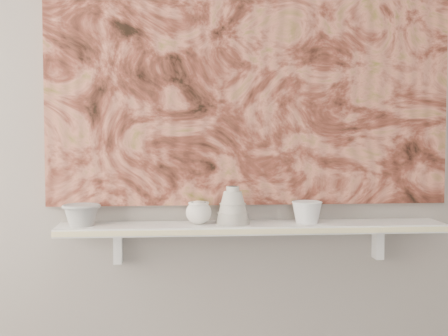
{
  "coord_description": "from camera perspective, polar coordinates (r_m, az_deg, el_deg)",
  "views": [
    {
      "loc": [
        -0.29,
        -0.72,
        1.27
      ],
      "look_at": [
        -0.11,
        1.49,
        1.13
      ],
      "focal_mm": 50.0,
      "sensor_mm": 36.0,
      "label": 1
    }
  ],
  "objects": [
    {
      "name": "bell_vessel",
      "position": [
        2.26,
        0.8,
        -3.4
      ],
      "size": [
        0.16,
        0.16,
        0.14
      ],
      "primitive_type": null,
      "rotation": [
        0.0,
        0.0,
        0.4
      ],
      "color": "beige",
      "rests_on": "shelf"
    },
    {
      "name": "painting",
      "position": [
        2.34,
        2.41,
        10.13
      ],
      "size": [
        1.5,
        0.02,
        1.1
      ],
      "primitive_type": "cube",
      "color": "brown",
      "rests_on": "wall_back"
    },
    {
      "name": "bracket_right",
      "position": [
        2.46,
        13.89,
        -6.66
      ],
      "size": [
        0.03,
        0.06,
        0.12
      ],
      "primitive_type": "cube",
      "color": "white",
      "rests_on": "wall_back"
    },
    {
      "name": "cup_cream",
      "position": [
        2.25,
        -2.33,
        -4.09
      ],
      "size": [
        0.11,
        0.11,
        0.08
      ],
      "primitive_type": null,
      "rotation": [
        0.0,
        0.0,
        -0.15
      ],
      "color": "white",
      "rests_on": "shelf"
    },
    {
      "name": "shelf",
      "position": [
        2.27,
        2.63,
        -5.46
      ],
      "size": [
        1.4,
        0.18,
        0.03
      ],
      "primitive_type": "cube",
      "color": "white",
      "rests_on": "wall_back"
    },
    {
      "name": "shelf_stripe",
      "position": [
        2.18,
        2.94,
        -5.84
      ],
      "size": [
        1.4,
        0.01,
        0.02
      ],
      "primitive_type": "cube",
      "color": "beige",
      "rests_on": "shelf"
    },
    {
      "name": "bowl_white",
      "position": [
        2.3,
        7.59,
        -3.99
      ],
      "size": [
        0.12,
        0.12,
        0.08
      ],
      "primitive_type": null,
      "rotation": [
        0.0,
        0.0,
        -0.12
      ],
      "color": "silver",
      "rests_on": "shelf"
    },
    {
      "name": "bowl_grey",
      "position": [
        2.27,
        -12.9,
        -4.17
      ],
      "size": [
        0.15,
        0.15,
        0.08
      ],
      "primitive_type": null,
      "rotation": [
        0.0,
        0.0,
        -0.07
      ],
      "color": "gray",
      "rests_on": "shelf"
    },
    {
      "name": "wall_back",
      "position": [
        2.34,
        2.35,
        5.47
      ],
      "size": [
        3.6,
        0.0,
        3.6
      ],
      "primitive_type": "plane",
      "rotation": [
        1.57,
        0.0,
        0.0
      ],
      "color": "gray",
      "rests_on": "floor"
    },
    {
      "name": "house_motif",
      "position": [
        2.41,
        13.09,
        2.52
      ],
      "size": [
        0.09,
        0.0,
        0.08
      ],
      "primitive_type": "cube",
      "color": "black",
      "rests_on": "painting"
    },
    {
      "name": "bracket_left",
      "position": [
        2.34,
        -9.66,
        -7.11
      ],
      "size": [
        0.03,
        0.06,
        0.12
      ],
      "primitive_type": "cube",
      "color": "white",
      "rests_on": "wall_back"
    }
  ]
}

